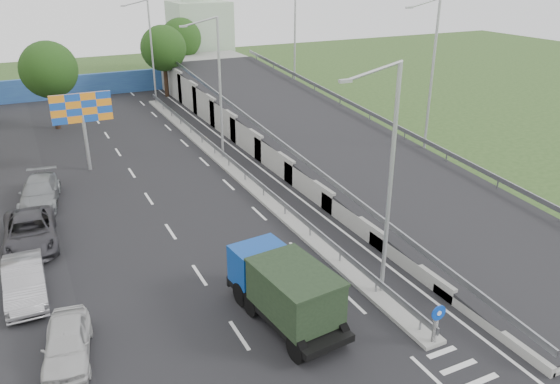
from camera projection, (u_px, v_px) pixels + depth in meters
ground at (475, 382)px, 19.20m from camera, size 160.00×160.00×0.00m
road_surface at (208, 195)px, 34.55m from camera, size 26.00×90.00×0.04m
median at (229, 167)px, 39.03m from camera, size 1.00×44.00×0.20m
overpass_ramp at (321, 131)px, 41.42m from camera, size 10.00×50.00×3.50m
median_guardrail at (229, 158)px, 38.78m from camera, size 0.09×44.00×0.71m
sign_bollard at (436, 323)px, 20.60m from camera, size 0.64×0.23×1.67m
lamp_post_near at (387, 173)px, 21.95m from camera, size 2.74×0.18×10.08m
lamp_post_mid at (217, 82)px, 38.51m from camera, size 2.74×0.18×10.08m
lamp_post_far at (150, 46)px, 55.07m from camera, size 2.74×0.18×10.08m
blue_wall at (103, 84)px, 60.17m from camera, size 30.00×0.50×2.40m
church at (200, 31)px, 70.84m from camera, size 7.00×7.00×13.80m
billboard at (82, 112)px, 37.12m from camera, size 4.00×0.24×5.50m
tree_left_mid at (49, 70)px, 46.27m from camera, size 4.80×4.80×7.60m
tree_median_far at (163, 48)px, 57.73m from camera, size 4.80×4.80×7.60m
tree_ramp_far at (181, 39)px, 65.14m from camera, size 4.80×4.80×7.60m
dump_truck at (284, 288)px, 21.98m from camera, size 2.92×6.37×2.72m
parked_car_a at (67, 343)px, 20.06m from camera, size 2.29×4.30×1.39m
parked_car_b at (25, 282)px, 23.76m from camera, size 1.70×4.74×1.56m
parked_car_c at (30, 232)px, 28.15m from camera, size 2.79×5.67×1.55m
parked_car_d at (39, 192)px, 33.02m from camera, size 2.96×5.56×1.53m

